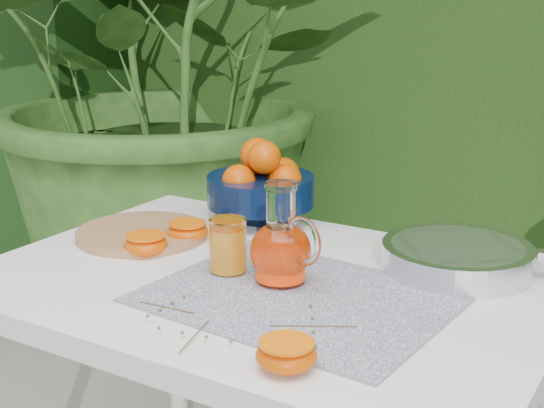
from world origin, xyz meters
The scene contains 10 objects.
potted_plant_left centered at (-1.05, 1.21, 0.98)m, with size 1.96×1.96×1.96m, color #29511B.
white_table centered at (0.02, 0.08, 0.67)m, with size 1.00×0.70×0.75m.
placemat centered at (0.11, 0.03, 0.75)m, with size 0.48×0.37×0.00m, color #0C1C48.
cutting_board centered at (-0.32, 0.14, 0.76)m, with size 0.27×0.27×0.02m, color #9F6E48.
fruit_bowl centered at (-0.17, 0.37, 0.83)m, with size 0.31×0.31×0.19m.
juice_pitcher centered at (0.06, 0.07, 0.81)m, with size 0.16×0.14×0.18m.
juice_tumbler centered at (-0.05, 0.06, 0.80)m, with size 0.07×0.07×0.10m.
saute_pan centered at (0.30, 0.29, 0.78)m, with size 0.50×0.34×0.05m.
orange_halves centered at (-0.08, 0.02, 0.77)m, with size 0.57×0.47×0.04m.
thyme_sprigs centered at (0.07, -0.12, 0.76)m, with size 0.34×0.24×0.01m.
Camera 1 is at (0.67, -0.98, 1.24)m, focal length 50.00 mm.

